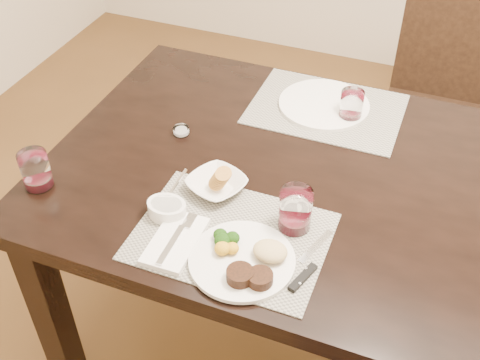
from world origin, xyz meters
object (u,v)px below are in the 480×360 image
at_px(dinner_plate, 246,260).
at_px(far_plate, 324,104).
at_px(cracker_bowl, 217,184).
at_px(chair_far, 441,97).
at_px(steak_knife, 306,270).
at_px(wine_glass_near, 295,211).

xyz_separation_m(dinner_plate, far_plate, (-0.01, 0.69, -0.01)).
relative_size(cracker_bowl, far_plate, 0.67).
bearing_deg(cracker_bowl, chair_far, 65.64).
relative_size(steak_knife, cracker_bowl, 1.15).
xyz_separation_m(steak_knife, cracker_bowl, (-0.30, 0.18, 0.01)).
distance_m(wine_glass_near, far_plate, 0.54).
xyz_separation_m(chair_far, far_plate, (-0.33, -0.60, 0.26)).
xyz_separation_m(chair_far, steak_knife, (-0.19, -1.27, 0.26)).
bearing_deg(far_plate, cracker_bowl, -108.06).
height_order(steak_knife, wine_glass_near, wine_glass_near).
bearing_deg(wine_glass_near, dinner_plate, -112.49).
distance_m(dinner_plate, cracker_bowl, 0.27).
xyz_separation_m(dinner_plate, wine_glass_near, (0.07, 0.16, 0.04)).
height_order(cracker_bowl, wine_glass_near, wine_glass_near).
bearing_deg(wine_glass_near, steak_knife, -61.80).
bearing_deg(steak_knife, dinner_plate, -149.56).
bearing_deg(far_plate, steak_knife, -78.02).
height_order(dinner_plate, cracker_bowl, cracker_bowl).
height_order(steak_knife, cracker_bowl, cracker_bowl).
distance_m(steak_knife, far_plate, 0.68).
xyz_separation_m(cracker_bowl, far_plate, (0.16, 0.48, -0.01)).
height_order(chair_far, far_plate, chair_far).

